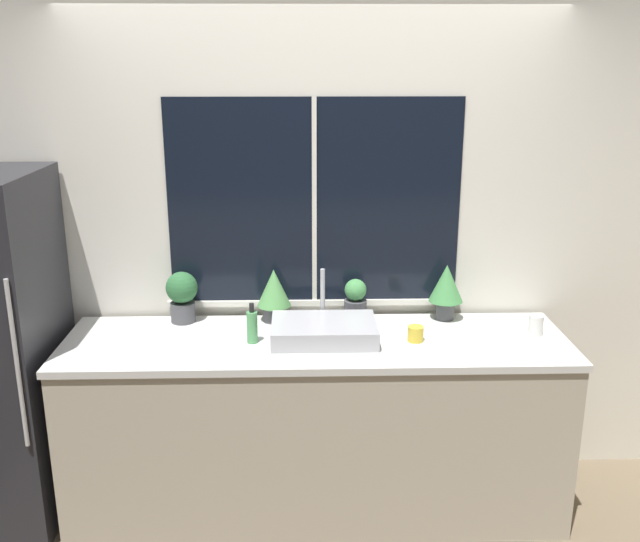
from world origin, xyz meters
TOP-DOWN VIEW (x-y plane):
  - wall_back at (0.00, 0.74)m, footprint 8.00×0.09m
  - counter at (0.00, 0.34)m, footprint 2.47×0.70m
  - sink at (0.04, 0.34)m, footprint 0.51×0.40m
  - potted_plant_far_left at (-0.69, 0.61)m, footprint 0.16×0.16m
  - potted_plant_center_left at (-0.21, 0.61)m, footprint 0.18×0.18m
  - potted_plant_center_right at (0.21, 0.61)m, footprint 0.12×0.12m
  - potted_plant_far_right at (0.69, 0.61)m, footprint 0.18×0.18m
  - soap_bottle at (-0.31, 0.31)m, footprint 0.05×0.05m
  - mug_yellow at (0.48, 0.30)m, footprint 0.08×0.08m
  - mug_white at (1.09, 0.37)m, footprint 0.07×0.07m

SIDE VIEW (x-z plane):
  - counter at x=0.00m, z-range 0.00..0.93m
  - mug_yellow at x=0.48m, z-range 0.93..1.00m
  - sink at x=0.04m, z-range 0.83..1.12m
  - mug_white at x=1.09m, z-range 0.93..1.03m
  - soap_bottle at x=-0.31m, z-range 0.91..1.11m
  - potted_plant_center_right at x=0.21m, z-range 0.93..1.15m
  - potted_plant_far_left at x=-0.69m, z-range 0.94..1.21m
  - potted_plant_center_left at x=-0.21m, z-range 0.95..1.23m
  - potted_plant_far_right at x=0.69m, z-range 0.96..1.26m
  - wall_back at x=0.00m, z-range 0.00..2.70m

